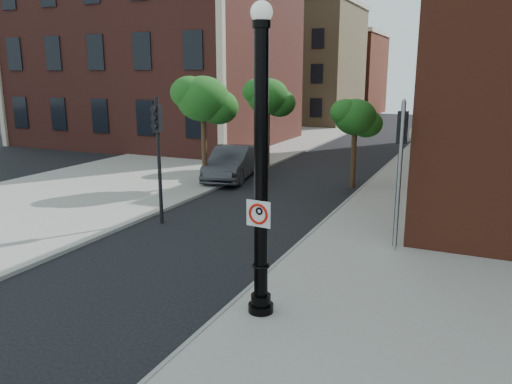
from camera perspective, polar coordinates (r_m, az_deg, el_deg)
The scene contains 16 objects.
ground at distance 12.18m, azimuth -12.75°, elevation -12.02°, with size 120.00×120.00×0.00m, color black.
sidewalk_right at distance 19.37m, azimuth 21.11°, elevation -2.82°, with size 8.00×60.00×0.12m, color gray.
sidewalk_left at distance 31.43m, azimuth -6.19°, elevation 3.92°, with size 10.00×50.00×0.12m, color gray.
curb_edge at distance 19.94m, azimuth 9.74°, elevation -1.63°, with size 0.10×60.00×0.14m, color gray.
victorian_building at distance 40.00m, azimuth -11.05°, elevation 18.24°, with size 18.60×14.60×17.95m.
bg_building_tan_a at distance 55.95m, azimuth 4.91°, elevation 14.14°, with size 12.00×12.00×12.00m, color olive.
bg_building_red at distance 69.29m, azimuth 8.89°, elevation 13.03°, with size 12.00×12.00×10.00m, color maroon.
lamppost at distance 10.18m, azimuth 0.59°, elevation 1.17°, with size 0.55×0.55×6.50m.
no_parking_sign at distance 10.18m, azimuth 0.29°, elevation -2.48°, with size 0.55×0.09×0.55m.
parked_car at distance 24.93m, azimuth -2.75°, elevation 3.32°, with size 1.76×5.04×1.66m, color #313036.
traffic_signal_left at distance 17.40m, azimuth -11.15°, elevation 5.90°, with size 0.29×0.37×4.42m.
traffic_signal_right at distance 14.97m, azimuth 16.20°, elevation 4.43°, with size 0.28×0.36×4.41m.
utility_pole at distance 14.70m, azimuth 16.01°, elevation 1.40°, with size 0.09×0.09×4.48m, color #999999.
street_tree_a at distance 22.93m, azimuth -5.95°, elevation 10.40°, with size 2.82×2.55×5.09m.
street_tree_b at distance 27.95m, azimuth 1.46°, elevation 10.74°, with size 2.74×2.48×4.94m.
street_tree_c at distance 23.19m, azimuth 11.36°, elevation 8.26°, with size 2.26×2.05×4.08m.
Camera 1 is at (6.83, -8.68, 5.14)m, focal length 35.00 mm.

